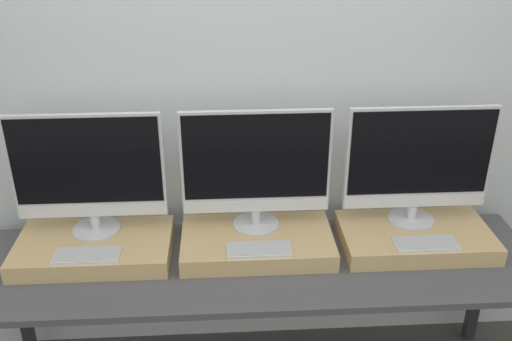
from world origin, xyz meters
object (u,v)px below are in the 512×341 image
monitor_left (88,171)px  keyboard_right (426,244)px  monitor_center (256,167)px  monitor_right (419,163)px  keyboard_left (87,255)px  keyboard_center (259,249)px

monitor_left → keyboard_right: size_ratio=2.39×
monitor_center → keyboard_right: size_ratio=2.39×
monitor_left → monitor_center: bearing=0.0°
monitor_right → monitor_left: bearing=180.0°
monitor_center → monitor_right: size_ratio=1.00×
keyboard_left → monitor_right: size_ratio=0.42×
keyboard_center → keyboard_right: (0.71, 0.00, 0.00)m
keyboard_left → monitor_right: (1.43, 0.21, 0.29)m
monitor_left → monitor_center: same height
monitor_center → keyboard_center: monitor_center is taller
monitor_left → monitor_right: same height
monitor_left → keyboard_left: (0.00, -0.21, -0.29)m
monitor_center → keyboard_center: (0.00, -0.21, -0.29)m
monitor_left → keyboard_right: (1.43, -0.21, -0.29)m
keyboard_center → keyboard_right: size_ratio=1.00×
keyboard_center → monitor_right: (0.71, 0.21, 0.29)m
monitor_left → monitor_right: (1.43, 0.00, 0.00)m
keyboard_left → monitor_left: bearing=90.0°
keyboard_left → monitor_center: (0.71, 0.21, 0.29)m
monitor_right → keyboard_right: bearing=-90.0°
keyboard_left → keyboard_right: (1.43, 0.00, 0.00)m
monitor_center → keyboard_right: (0.71, -0.21, -0.29)m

